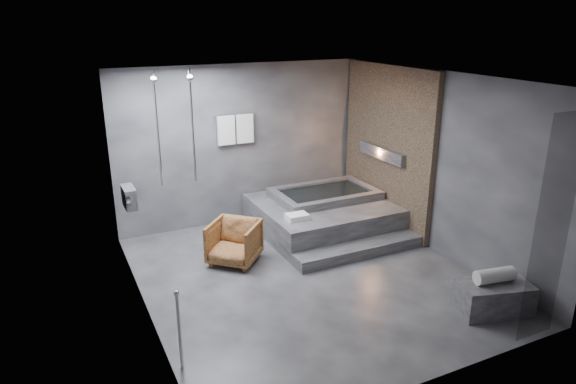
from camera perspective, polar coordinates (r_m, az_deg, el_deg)
room at (r=7.21m, az=4.29°, el=4.34°), size 5.00×5.04×2.82m
tub_deck at (r=8.98m, az=3.84°, el=-2.62°), size 2.20×2.00×0.50m
tub_step at (r=8.12m, az=7.94°, el=-6.41°), size 2.20×0.36×0.18m
concrete_bench at (r=7.06m, az=21.87°, el=-10.82°), size 0.99×0.71×0.40m
driftwood_chair at (r=7.79m, az=-6.01°, el=-5.58°), size 0.99×0.99×0.65m
rolled_towel at (r=6.95m, az=21.97°, el=-8.61°), size 0.54×0.27×0.19m
deck_towel at (r=8.11m, az=1.02°, el=-2.76°), size 0.34×0.26×0.09m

